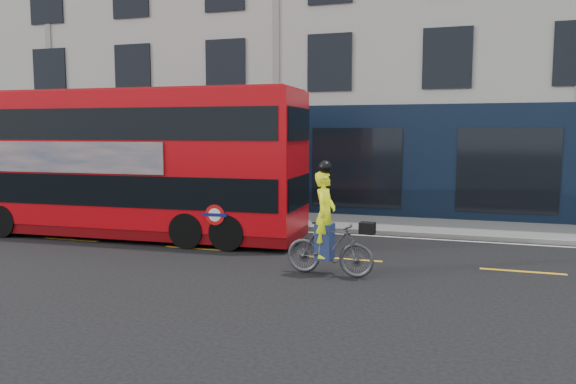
% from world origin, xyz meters
% --- Properties ---
extents(ground, '(120.00, 120.00, 0.00)m').
position_xyz_m(ground, '(0.00, 0.00, 0.00)').
color(ground, black).
rests_on(ground, ground).
extents(pavement, '(60.00, 3.00, 0.12)m').
position_xyz_m(pavement, '(0.00, 6.50, 0.06)').
color(pavement, slate).
rests_on(pavement, ground).
extents(kerb, '(60.00, 0.12, 0.13)m').
position_xyz_m(kerb, '(0.00, 5.00, 0.07)').
color(kerb, gray).
rests_on(kerb, ground).
extents(building_terrace, '(50.00, 10.07, 15.00)m').
position_xyz_m(building_terrace, '(0.00, 12.94, 7.49)').
color(building_terrace, '#A7A49E').
rests_on(building_terrace, ground).
extents(road_edge_line, '(58.00, 0.10, 0.01)m').
position_xyz_m(road_edge_line, '(0.00, 4.70, 0.00)').
color(road_edge_line, silver).
rests_on(road_edge_line, ground).
extents(lane_dashes, '(58.00, 0.12, 0.01)m').
position_xyz_m(lane_dashes, '(0.00, 1.50, 0.00)').
color(lane_dashes, gold).
rests_on(lane_dashes, ground).
extents(bus, '(10.63, 2.80, 4.25)m').
position_xyz_m(bus, '(-2.73, 2.44, 2.18)').
color(bus, '#B9070E').
rests_on(bus, ground).
extents(cyclist, '(2.00, 0.72, 2.48)m').
position_xyz_m(cyclist, '(3.96, -0.09, 0.83)').
color(cyclist, '#46484B').
rests_on(cyclist, ground).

